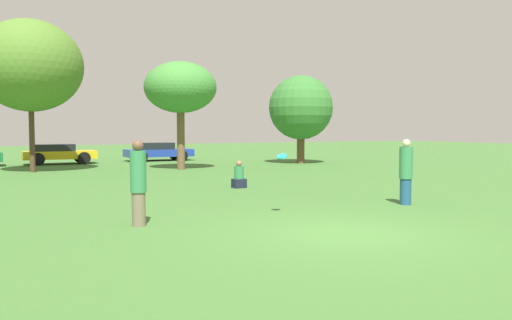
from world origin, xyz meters
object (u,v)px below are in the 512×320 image
at_px(person_catcher, 406,172).
at_px(tree_1, 30,66).
at_px(person_thrower, 138,183).
at_px(tree_3, 301,108).
at_px(parked_car_yellow, 58,153).
at_px(parked_car_blue, 157,151).
at_px(frisbee, 282,156).
at_px(bystander_sitting, 239,177).
at_px(tree_2, 180,88).

bearing_deg(person_catcher, tree_1, -60.90).
bearing_deg(person_thrower, tree_3, 50.27).
bearing_deg(parked_car_yellow, person_thrower, -92.15).
xyz_separation_m(parked_car_yellow, parked_car_blue, (5.95, 0.42, -0.01)).
distance_m(tree_1, parked_car_yellow, 7.07).
height_order(frisbee, bystander_sitting, frisbee).
distance_m(frisbee, parked_car_yellow, 21.19).
bearing_deg(parked_car_yellow, tree_2, -55.10).
bearing_deg(bystander_sitting, frisbee, -106.12).
distance_m(bystander_sitting, tree_1, 12.51).
xyz_separation_m(person_thrower, tree_3, (13.59, 14.87, 2.34)).
bearing_deg(tree_1, parked_car_blue, 36.84).
bearing_deg(tree_1, tree_3, -2.19).
bearing_deg(tree_2, person_thrower, -112.97).
xyz_separation_m(person_thrower, tree_2, (5.81, 13.70, 3.11)).
bearing_deg(tree_2, tree_1, 165.42).
distance_m(bystander_sitting, tree_2, 9.28).
xyz_separation_m(tree_1, tree_3, (14.40, -0.55, -1.65)).
height_order(bystander_sitting, parked_car_yellow, parked_car_yellow).
bearing_deg(tree_1, person_thrower, -87.00).
height_order(person_catcher, frisbee, person_catcher).
distance_m(frisbee, bystander_sitting, 5.79).
bearing_deg(frisbee, parked_car_yellow, 96.24).
height_order(frisbee, tree_1, tree_1).
bearing_deg(frisbee, parked_car_blue, 80.34).
height_order(bystander_sitting, parked_car_blue, parked_car_blue).
height_order(tree_1, parked_car_yellow, tree_1).
relative_size(person_catcher, tree_2, 0.33).
bearing_deg(bystander_sitting, tree_3, 47.83).
distance_m(person_thrower, bystander_sitting, 7.13).
bearing_deg(parked_car_yellow, person_catcher, -73.50).
distance_m(person_thrower, tree_3, 20.28).
xyz_separation_m(person_thrower, parked_car_yellow, (0.96, 20.78, -0.27)).
relative_size(frisbee, parked_car_yellow, 0.06).
relative_size(frisbee, bystander_sitting, 0.26).
relative_size(bystander_sitting, tree_3, 0.18).
relative_size(bystander_sitting, parked_car_yellow, 0.24).
xyz_separation_m(frisbee, tree_2, (2.55, 13.97, 2.65)).
xyz_separation_m(tree_1, tree_2, (6.62, -1.72, -0.88)).
xyz_separation_m(person_thrower, frisbee, (3.26, -0.27, 0.47)).
relative_size(tree_1, tree_3, 1.37).
relative_size(tree_2, parked_car_yellow, 1.35).
relative_size(bystander_sitting, tree_2, 0.18).
distance_m(person_catcher, parked_car_blue, 21.54).
bearing_deg(tree_3, tree_2, -171.45).
relative_size(person_catcher, frisbee, 7.11).
bearing_deg(parked_car_blue, person_thrower, -107.56).
xyz_separation_m(person_catcher, frisbee, (-3.76, 0.06, 0.50)).
relative_size(person_thrower, bystander_sitting, 1.90).
distance_m(person_thrower, parked_car_blue, 22.30).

